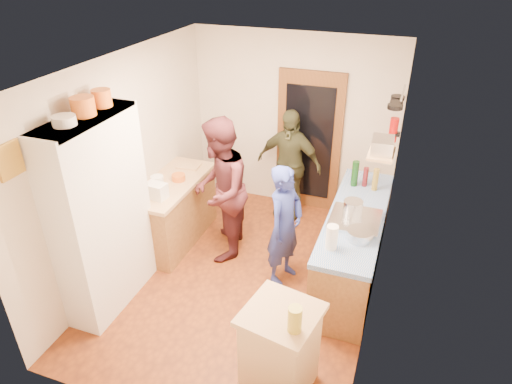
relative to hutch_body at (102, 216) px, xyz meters
The scene contains 44 objects.
floor 1.89m from the hutch_body, 31.61° to the left, with size 3.00×4.00×0.02m, color brown.
ceiling 2.15m from the hutch_body, 31.61° to the left, with size 3.00×4.00×0.02m, color silver.
wall_back 3.10m from the hutch_body, 65.17° to the left, with size 3.00×0.02×2.60m, color beige.
wall_front 1.79m from the hutch_body, 42.95° to the right, with size 3.00×0.02×2.60m, color beige.
wall_left 0.85m from the hutch_body, 104.71° to the left, with size 0.02×4.00×2.60m, color beige.
wall_right 2.93m from the hutch_body, 15.89° to the left, with size 0.02×4.00×2.60m, color beige.
door_frame 3.17m from the hutch_body, 60.77° to the left, with size 0.95×0.06×2.10m, color brown.
door_glass 3.14m from the hutch_body, 60.46° to the left, with size 0.70×0.02×1.70m, color black.
hutch_body is the anchor object (origin of this frame).
hutch_top_shelf 1.08m from the hutch_body, ahead, with size 0.40×1.14×0.04m, color white.
plate_stack 1.17m from the hutch_body, 90.00° to the right, with size 0.21×0.21×0.09m, color white.
orange_pot_a 1.19m from the hutch_body, 90.00° to the left, with size 0.22×0.22×0.18m, color orange.
orange_pot_b 1.23m from the hutch_body, 90.00° to the left, with size 0.19×0.19×0.17m, color orange.
left_counter_base 1.42m from the hutch_body, 85.43° to the left, with size 0.60×1.40×0.85m, color #9F7038.
left_counter_top 1.27m from the hutch_body, 85.43° to the left, with size 0.64×1.44×0.05m, color tan.
toaster 0.85m from the hutch_body, 79.74° to the left, with size 0.25×0.17×0.19m, color white.
kettle 1.03m from the hutch_body, 87.21° to the left, with size 0.16×0.16×0.18m, color white.
orange_bowl 1.35m from the hutch_body, 82.27° to the left, with size 0.18×0.18×0.08m, color orange.
chopping_board 1.74m from the hutch_body, 86.03° to the left, with size 0.30×0.22×0.03m, color tan.
right_counter_base 2.90m from the hutch_body, 27.47° to the left, with size 0.60×2.20×0.84m, color #9F7038.
right_counter_top 2.83m from the hutch_body, 27.47° to the left, with size 0.62×2.22×0.06m, color #0946AF.
hob 2.75m from the hutch_body, 24.15° to the left, with size 0.55×0.58×0.04m, color silver.
pot_on_hob 2.75m from the hutch_body, 26.82° to the left, with size 0.22×0.22×0.14m, color silver.
bottle_a 3.06m from the hutch_body, 39.83° to the left, with size 0.08×0.08×0.34m, color #143F14.
bottle_b 3.18m from the hutch_body, 38.77° to the left, with size 0.06×0.06×0.26m, color #591419.
bottle_c 3.25m from the hutch_body, 36.48° to the left, with size 0.07×0.07×0.29m, color olive.
paper_towel 2.41m from the hutch_body, 12.72° to the left, with size 0.12×0.12×0.26m, color white.
mixing_bowl 2.72m from the hutch_body, 16.83° to the left, with size 0.28×0.28×0.11m, color silver.
island_base 2.31m from the hutch_body, 13.77° to the right, with size 0.55×0.55×0.86m, color tan.
island_top 2.22m from the hutch_body, 13.77° to the right, with size 0.62×0.62×0.05m, color tan.
cutting_board 2.17m from the hutch_body, 12.52° to the right, with size 0.35×0.28×0.02m, color white.
oil_jar 2.40m from the hutch_body, 16.40° to the right, with size 0.12×0.12×0.23m, color #AD9E2D.
pan_rail 3.73m from the hutch_body, 40.11° to the left, with size 0.02×0.02×0.65m, color silver.
pan_hang_a 3.55m from the hutch_body, 38.53° to the left, with size 0.18×0.18×0.05m, color black.
pan_hang_b 3.67m from the hutch_body, 41.04° to the left, with size 0.16×0.16×0.05m, color black.
pan_hang_c 3.80m from the hutch_body, 43.36° to the left, with size 0.17×0.17×0.05m, color black.
wall_shelf 3.01m from the hutch_body, 25.09° to the left, with size 0.26×0.42×0.03m, color tan.
radio 3.03m from the hutch_body, 25.09° to the left, with size 0.22×0.30×0.15m, color silver.
ext_bracket 3.75m from the hutch_body, 42.07° to the left, with size 0.06×0.10×0.04m, color black.
fire_extinguisher 3.71m from the hutch_body, 42.69° to the left, with size 0.11×0.11×0.32m, color red.
picture_frame 1.22m from the hutch_body, 103.50° to the right, with size 0.03×0.25×0.30m, color gold.
person_hob 2.02m from the hutch_body, 28.40° to the left, with size 0.55×0.36×1.51m, color navy.
person_left 1.52m from the hutch_body, 56.08° to the left, with size 0.91×0.71×1.86m, color #491E23.
person_back 2.79m from the hutch_body, 60.50° to the left, with size 0.96×0.40×1.64m, color #363822.
Camera 1 is at (1.61, -4.08, 3.67)m, focal length 32.00 mm.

